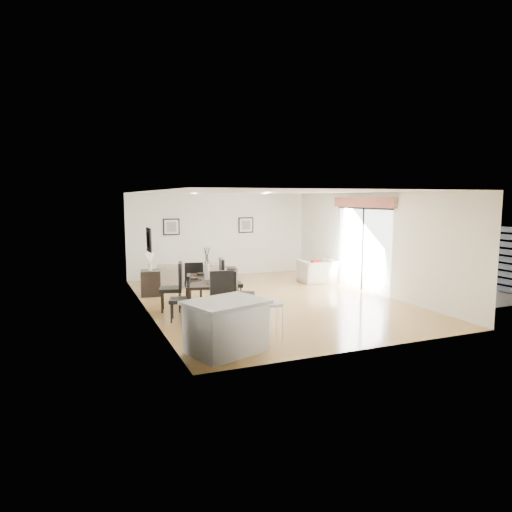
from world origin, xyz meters
name	(u,v)px	position (x,y,z in m)	size (l,w,h in m)	color
ground	(270,300)	(0.00, 0.00, 0.00)	(8.00, 8.00, 0.00)	tan
wall_back	(220,235)	(0.00, 4.00, 1.35)	(6.00, 0.04, 2.70)	white
wall_front	(368,271)	(0.00, -4.00, 1.35)	(6.00, 0.04, 2.70)	white
wall_left	(146,253)	(-3.00, 0.00, 1.35)	(0.04, 8.00, 2.70)	white
wall_right	(371,242)	(3.00, 0.00, 1.35)	(0.04, 8.00, 2.70)	white
ceiling	(270,192)	(0.00, 0.00, 2.70)	(6.00, 8.00, 0.02)	white
sofa	(188,274)	(-1.40, 2.76, 0.33)	(2.28, 0.89, 0.66)	gray
armchair	(317,271)	(2.34, 1.69, 0.34)	(1.05, 0.92, 0.68)	beige
courtyard_plant_a	(470,278)	(5.77, -0.86, 0.32)	(0.58, 0.50, 0.64)	#355123
courtyard_plant_b	(425,267)	(5.90, 1.03, 0.35)	(0.40, 0.40, 0.71)	#355123
dining_table	(207,283)	(-1.77, -0.55, 0.68)	(1.32, 1.97, 0.75)	black
dining_chair_wnear	(184,295)	(-2.41, -1.03, 0.54)	(0.54, 0.54, 0.97)	black
dining_chair_wfar	(175,284)	(-2.40, -0.13, 0.62)	(0.61, 0.61, 1.11)	black
dining_chair_enear	(241,290)	(-1.13, -0.97, 0.55)	(0.58, 0.58, 0.99)	black
dining_chair_efar	(227,279)	(-1.15, -0.08, 0.63)	(0.59, 0.59, 1.13)	black
dining_chair_head	(223,295)	(-1.76, -1.66, 0.61)	(0.54, 0.54, 1.10)	black
dining_chair_foot	(194,280)	(-1.79, 0.57, 0.56)	(0.52, 0.52, 1.00)	black
vase	(207,266)	(-1.77, -0.55, 1.05)	(0.93, 1.43, 0.73)	white
coffee_table	(222,273)	(-0.12, 3.46, 0.18)	(0.88, 0.53, 0.35)	black
side_table	(151,283)	(-2.65, 1.73, 0.33)	(0.50, 0.50, 0.67)	black
table_lamp	(150,259)	(-2.65, 1.73, 0.96)	(0.23, 0.23, 0.45)	white
cushion	(316,265)	(2.24, 1.59, 0.54)	(0.31, 0.10, 0.31)	maroon
kitchen_island	(226,326)	(-2.23, -3.23, 0.44)	(1.49, 1.31, 0.88)	white
bar_stool	(274,309)	(-1.36, -3.23, 0.66)	(0.35, 0.35, 0.77)	white
framed_print_back_left	(171,227)	(-1.60, 3.97, 1.65)	(0.52, 0.04, 0.52)	black
framed_print_back_right	(246,225)	(0.90, 3.97, 1.65)	(0.52, 0.04, 0.52)	black
framed_print_left_wall	(149,240)	(-2.97, -0.20, 1.65)	(0.04, 0.52, 0.52)	black
sliding_door	(363,230)	(2.96, 0.30, 1.66)	(0.12, 2.70, 2.57)	white
courtyard	(436,250)	(6.16, 0.87, 0.92)	(6.00, 6.00, 2.00)	gray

